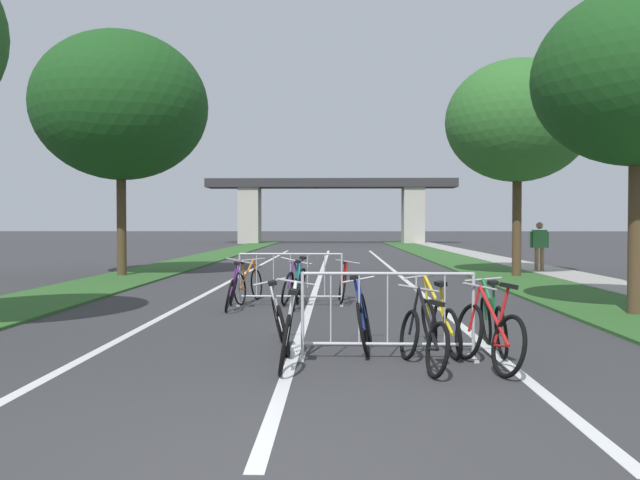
{
  "coord_description": "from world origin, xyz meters",
  "views": [
    {
      "loc": [
        0.54,
        -4.18,
        1.62
      ],
      "look_at": [
        -0.28,
        26.83,
        0.88
      ],
      "focal_mm": 36.76,
      "sensor_mm": 36.0,
      "label": 1
    }
  ],
  "objects": [
    {
      "name": "ground_plane",
      "position": [
        0.0,
        0.0,
        0.0
      ],
      "size": [
        300.0,
        300.0,
        0.0
      ],
      "primitive_type": "plane",
      "color": "#333335"
    },
    {
      "name": "grass_verge_left",
      "position": [
        -5.74,
        25.49,
        0.03
      ],
      "size": [
        2.31,
        62.32,
        0.05
      ],
      "primitive_type": "cube",
      "color": "#2D5B26",
      "rests_on": "ground"
    },
    {
      "name": "grass_verge_right",
      "position": [
        5.74,
        25.49,
        0.03
      ],
      "size": [
        2.31,
        62.32,
        0.05
      ],
      "primitive_type": "cube",
      "color": "#2D5B26",
      "rests_on": "ground"
    },
    {
      "name": "sidewalk_path_right",
      "position": [
        7.7,
        25.49,
        0.04
      ],
      "size": [
        1.62,
        62.32,
        0.08
      ],
      "primitive_type": "cube",
      "color": "#9E9B93",
      "rests_on": "ground"
    },
    {
      "name": "lane_stripe_center",
      "position": [
        0.0,
        18.03,
        0.0
      ],
      "size": [
        0.14,
        36.05,
        0.01
      ],
      "primitive_type": "cube",
      "color": "silver",
      "rests_on": "ground"
    },
    {
      "name": "lane_stripe_right_lane",
      "position": [
        2.52,
        18.03,
        0.0
      ],
      "size": [
        0.14,
        36.05,
        0.01
      ],
      "primitive_type": "cube",
      "color": "silver",
      "rests_on": "ground"
    },
    {
      "name": "lane_stripe_left_lane",
      "position": [
        -2.52,
        18.03,
        0.0
      ],
      "size": [
        0.14,
        36.05,
        0.01
      ],
      "primitive_type": "cube",
      "color": "silver",
      "rests_on": "ground"
    },
    {
      "name": "overpass_bridge",
      "position": [
        0.0,
        51.5,
        3.8
      ],
      "size": [
        21.1,
        2.8,
        5.47
      ],
      "color": "#2D2D30",
      "rests_on": "ground"
    },
    {
      "name": "tree_left_pine_far",
      "position": [
        -6.16,
        15.96,
        5.27
      ],
      "size": [
        5.36,
        5.36,
        7.55
      ],
      "color": "#4C3823",
      "rests_on": "ground"
    },
    {
      "name": "tree_right_cypress_far",
      "position": [
        5.82,
        7.48,
        4.19
      ],
      "size": [
        3.67,
        3.67,
        5.77
      ],
      "color": "#4C3823",
      "rests_on": "ground"
    },
    {
      "name": "tree_right_oak_near",
      "position": [
        6.04,
        16.02,
        4.77
      ],
      "size": [
        4.37,
        4.37,
        6.64
      ],
      "color": "#4C3823",
      "rests_on": "ground"
    },
    {
      "name": "crowd_barrier_nearest",
      "position": [
        1.15,
        3.69,
        0.52
      ],
      "size": [
        2.12,
        0.46,
        1.05
      ],
      "rotation": [
        0.0,
        0.0,
        -0.01
      ],
      "color": "#ADADB2",
      "rests_on": "ground"
    },
    {
      "name": "crowd_barrier_second",
      "position": [
        -0.4,
        8.87,
        0.52
      ],
      "size": [
        2.12,
        0.46,
        1.05
      ],
      "rotation": [
        0.0,
        0.0,
        -0.01
      ],
      "color": "#ADADB2",
      "rests_on": "ground"
    },
    {
      "name": "bicycle_red_0",
      "position": [
        0.65,
        9.4,
        0.36
      ],
      "size": [
        0.5,
        1.66,
        0.93
      ],
      "rotation": [
        0.0,
        0.0,
        3.17
      ],
      "color": "black",
      "rests_on": "ground"
    },
    {
      "name": "bicycle_purple_1",
      "position": [
        -1.48,
        8.29,
        0.36
      ],
      "size": [
        0.53,
        1.68,
        0.96
      ],
      "rotation": [
        0.0,
        0.0,
        0.08
      ],
      "color": "black",
      "rests_on": "ground"
    },
    {
      "name": "bicycle_white_2",
      "position": [
        -0.03,
        3.29,
        0.38
      ],
      "size": [
        0.46,
        1.72,
        0.97
      ],
      "rotation": [
        0.0,
        0.0,
        0.03
      ],
      "color": "black",
      "rests_on": "ground"
    },
    {
      "name": "bicycle_blue_3",
      "position": [
        0.88,
        4.22,
        0.39
      ],
      "size": [
        0.45,
        1.67,
        1.0
      ],
      "rotation": [
        0.0,
        0.0,
        -0.08
      ],
      "color": "black",
      "rests_on": "ground"
    },
    {
      "name": "bicycle_black_4",
      "position": [
        1.51,
        3.17,
        0.34
      ],
      "size": [
        0.5,
        1.57,
        0.92
      ],
      "rotation": [
        0.0,
        0.0,
        0.2
      ],
      "color": "black",
      "rests_on": "ground"
    },
    {
      "name": "bicycle_yellow_5",
      "position": [
        1.84,
        4.13,
        0.36
      ],
      "size": [
        0.58,
        1.64,
        0.98
      ],
      "rotation": [
        0.0,
        0.0,
        0.14
      ],
      "color": "black",
      "rests_on": "ground"
    },
    {
      "name": "bicycle_green_6",
      "position": [
        2.53,
        4.21,
        0.37
      ],
      "size": [
        0.49,
        1.69,
        0.93
      ],
      "rotation": [
        0.0,
        0.0,
        -0.05
      ],
      "color": "black",
      "rests_on": "ground"
    },
    {
      "name": "bicycle_teal_7",
      "position": [
        -0.25,
        8.51,
        0.36
      ],
      "size": [
        0.47,
        1.59,
        0.94
      ],
      "rotation": [
        0.0,
        0.0,
        -0.01
      ],
      "color": "black",
      "rests_on": "ground"
    },
    {
      "name": "bicycle_silver_8",
      "position": [
        -0.21,
        4.25,
        0.36
      ],
      "size": [
        0.63,
        1.66,
        0.92
      ],
      "rotation": [
        0.0,
        0.0,
        0.16
      ],
      "color": "black",
      "rests_on": "ground"
    },
    {
      "name": "bicycle_orange_9",
      "position": [
        -1.31,
        9.33,
        0.38
      ],
      "size": [
        0.53,
        1.67,
        0.91
      ],
      "rotation": [
        0.0,
        0.0,
        -0.21
      ],
      "color": "black",
      "rests_on": "ground"
    },
    {
      "name": "bicycle_red_10",
      "position": [
        2.24,
        3.2,
        0.37
      ],
      "size": [
        0.57,
        1.63,
        0.98
      ],
      "rotation": [
        0.0,
        0.0,
        0.24
      ],
      "color": "black",
      "rests_on": "ground"
    },
    {
      "name": "bicycle_purple_11",
      "position": [
        -0.35,
        9.31,
        0.38
      ],
      "size": [
        0.56,
        1.78,
        0.97
      ],
      "rotation": [
        0.0,
        0.0,
        2.97
      ],
      "color": "black",
      "rests_on": "ground"
    },
    {
      "name": "pedestrian_strolling",
      "position": [
        7.3,
        17.87,
        1.03
      ],
      "size": [
        0.61,
        0.34,
        1.7
      ],
      "rotation": [
        0.0,
        0.0,
        -0.13
      ],
      "color": "olive",
      "rests_on": "ground"
    }
  ]
}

